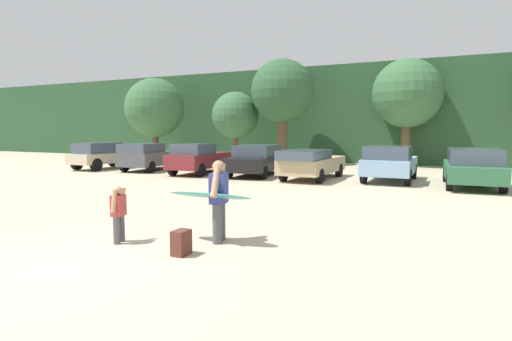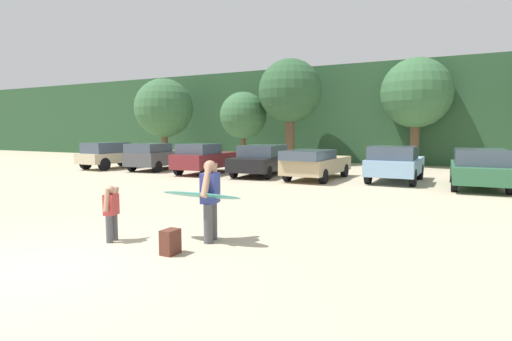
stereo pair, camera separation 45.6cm
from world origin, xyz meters
The scene contains 17 objects.
ground_plane centered at (0.00, 0.00, 0.00)m, with size 120.00×120.00×0.00m, color #C1B293.
hillside_ridge centered at (0.00, 29.64, 3.34)m, with size 108.00×12.00×6.68m, color #284C2D.
tree_center_left centered at (-14.53, 20.20, 3.87)m, with size 4.36×4.36×6.07m.
tree_center centered at (-8.05, 20.79, 3.24)m, with size 3.22×3.22×4.86m.
tree_far_left centered at (-4.51, 20.66, 4.71)m, with size 4.08×4.08×6.80m.
tree_ridge_back centered at (2.90, 22.72, 4.45)m, with size 4.23×4.23×6.60m.
parked_car_champagne centered at (-12.63, 13.16, 0.82)m, with size 1.87×4.07×1.52m.
parked_car_dark_gray centered at (-9.62, 13.60, 0.79)m, with size 2.27×4.11×1.51m.
parked_car_maroon centered at (-6.09, 13.26, 0.80)m, with size 1.94×4.09×1.56m.
parked_car_black centered at (-3.15, 14.00, 0.79)m, with size 2.39×4.78×1.49m.
parked_car_tan centered at (-0.19, 13.44, 0.75)m, with size 1.97×4.62×1.37m.
parked_car_sky_blue centered at (3.13, 14.20, 0.81)m, with size 1.99×4.07×1.56m.
parked_car_forest_green centered at (6.32, 13.69, 0.80)m, with size 2.17×4.59×1.52m.
person_adult centered at (1.46, 2.57, 0.92)m, with size 0.39×0.78×1.63m.
person_child centered at (-0.28, 1.64, 0.64)m, with size 0.27×0.52×1.13m.
surfboard_teal centered at (1.34, 2.42, 0.95)m, with size 1.80×0.58×0.22m.
backpack_dropped centered at (1.31, 1.51, 0.22)m, with size 0.24×0.34×0.45m.
Camera 2 is at (6.03, -4.18, 2.22)m, focal length 28.94 mm.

